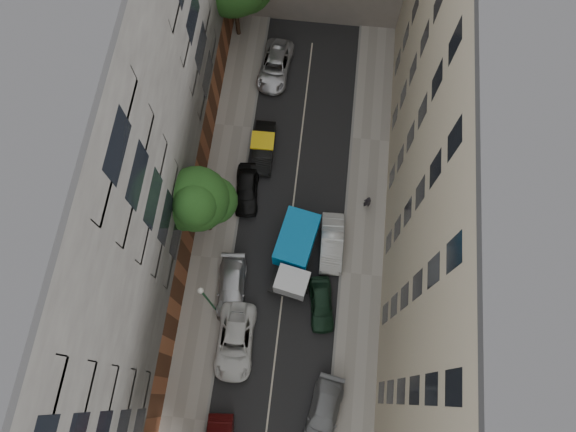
# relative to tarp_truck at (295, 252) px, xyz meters

# --- Properties ---
(ground) EXTENTS (120.00, 120.00, 0.00)m
(ground) POSITION_rel_tarp_truck_xyz_m (-0.60, -0.69, -1.50)
(ground) COLOR #4C4C49
(ground) RESTS_ON ground
(road_surface) EXTENTS (8.00, 44.00, 0.02)m
(road_surface) POSITION_rel_tarp_truck_xyz_m (-0.60, -0.69, -1.49)
(road_surface) COLOR black
(road_surface) RESTS_ON ground
(sidewalk_left) EXTENTS (3.00, 44.00, 0.15)m
(sidewalk_left) POSITION_rel_tarp_truck_xyz_m (-6.10, -0.69, -1.43)
(sidewalk_left) COLOR gray
(sidewalk_left) RESTS_ON ground
(sidewalk_right) EXTENTS (3.00, 44.00, 0.15)m
(sidewalk_right) POSITION_rel_tarp_truck_xyz_m (4.90, -0.69, -1.43)
(sidewalk_right) COLOR gray
(sidewalk_right) RESTS_ON ground
(building_left) EXTENTS (8.00, 44.00, 20.00)m
(building_left) POSITION_rel_tarp_truck_xyz_m (-11.60, -0.69, 8.50)
(building_left) COLOR #444240
(building_left) RESTS_ON ground
(building_right) EXTENTS (8.00, 44.00, 20.00)m
(building_right) POSITION_rel_tarp_truck_xyz_m (10.40, -0.69, 8.50)
(building_right) COLOR tan
(building_right) RESTS_ON ground
(tarp_truck) EXTENTS (3.36, 6.27, 2.73)m
(tarp_truck) POSITION_rel_tarp_truck_xyz_m (0.00, 0.00, 0.00)
(tarp_truck) COLOR black
(tarp_truck) RESTS_ON ground
(car_left_2) EXTENTS (2.62, 5.43, 1.49)m
(car_left_2) POSITION_rel_tarp_truck_xyz_m (-3.40, -6.49, -0.76)
(car_left_2) COLOR silver
(car_left_2) RESTS_ON ground
(car_left_3) EXTENTS (2.33, 4.98, 1.41)m
(car_left_3) POSITION_rel_tarp_truck_xyz_m (-4.20, -2.89, -0.80)
(car_left_3) COLOR silver
(car_left_3) RESTS_ON ground
(car_left_4) EXTENTS (2.09, 4.40, 1.45)m
(car_left_4) POSITION_rel_tarp_truck_xyz_m (-4.20, 4.71, -0.78)
(car_left_4) COLOR black
(car_left_4) RESTS_ON ground
(car_left_5) EXTENTS (1.69, 4.54, 1.48)m
(car_left_5) POSITION_rel_tarp_truck_xyz_m (-3.40, 8.31, -0.76)
(car_left_5) COLOR black
(car_left_5) RESTS_ON ground
(car_left_6) EXTENTS (2.85, 5.41, 1.45)m
(car_left_6) POSITION_rel_tarp_truck_xyz_m (-3.40, 15.91, -0.78)
(car_left_6) COLOR #B9B9BE
(car_left_6) RESTS_ON ground
(car_right_1) EXTENTS (2.70, 5.12, 1.41)m
(car_right_1) POSITION_rel_tarp_truck_xyz_m (3.00, -10.37, -0.80)
(car_right_1) COLOR slate
(car_right_1) RESTS_ON ground
(car_right_2) EXTENTS (2.20, 4.17, 1.35)m
(car_right_2) POSITION_rel_tarp_truck_xyz_m (2.20, -3.29, -0.83)
(car_right_2) COLOR #152F1E
(car_right_2) RESTS_ON ground
(car_right_3) EXTENTS (1.77, 4.61, 1.50)m
(car_right_3) POSITION_rel_tarp_truck_xyz_m (2.53, 1.21, -0.75)
(car_right_3) COLOR silver
(car_right_3) RESTS_ON ground
(tree_mid) EXTENTS (4.68, 4.30, 8.29)m
(tree_mid) POSITION_rel_tarp_truck_xyz_m (-6.47, 1.43, 4.34)
(tree_mid) COLOR #382619
(tree_mid) RESTS_ON sidewalk_left
(lamp_post) EXTENTS (0.36, 0.36, 6.75)m
(lamp_post) POSITION_rel_tarp_truck_xyz_m (-5.17, -4.39, 2.78)
(lamp_post) COLOR #19572D
(lamp_post) RESTS_ON sidewalk_left
(pedestrian) EXTENTS (0.60, 0.42, 1.57)m
(pedestrian) POSITION_rel_tarp_truck_xyz_m (4.89, 4.63, -0.57)
(pedestrian) COLOR black
(pedestrian) RESTS_ON sidewalk_right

